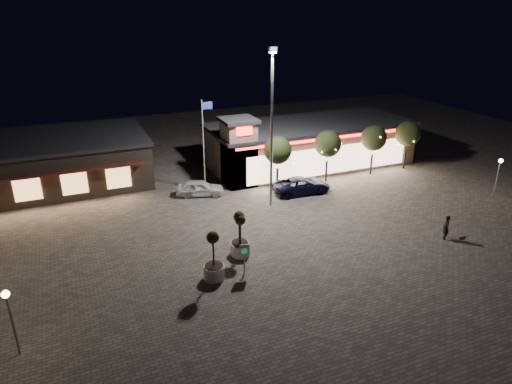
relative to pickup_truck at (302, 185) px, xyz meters
name	(u,v)px	position (x,y,z in m)	size (l,w,h in m)	color
ground	(294,256)	(-5.57, -9.35, -0.70)	(90.00, 90.00, 0.00)	#74685E
retail_building	(306,144)	(3.94, 6.46, 1.51)	(20.40, 8.40, 6.10)	gray
restaurant_building	(53,161)	(-19.57, 10.62, 1.46)	(16.40, 11.00, 4.30)	#382D23
floodlight_pole	(272,120)	(-3.57, -1.35, 6.32)	(0.60, 0.40, 12.38)	gray
flagpole	(204,139)	(-7.47, 3.65, 4.04)	(0.95, 0.10, 8.00)	white
lamp_post_east	(499,170)	(14.43, -7.35, 1.75)	(0.36, 0.36, 3.48)	gray
lamp_post_south	(9,310)	(-21.57, -12.35, 1.75)	(0.36, 0.36, 3.48)	gray
string_tree_a	(278,150)	(-1.57, 1.65, 2.86)	(2.42, 2.42, 4.79)	#332319
string_tree_b	(328,144)	(3.43, 1.65, 2.86)	(2.42, 2.42, 4.79)	#332319
string_tree_c	(374,138)	(8.43, 1.65, 2.86)	(2.42, 2.42, 4.79)	#332319
string_tree_d	(408,134)	(12.43, 1.65, 2.86)	(2.42, 2.42, 4.79)	#332319
pickup_truck	(302,185)	(0.00, 0.00, 0.00)	(2.33, 5.06, 1.41)	black
white_sedan	(200,188)	(-8.28, 2.87, -0.03)	(1.60, 3.98, 1.36)	white
pedestrian	(446,227)	(5.17, -11.37, 0.17)	(0.63, 0.42, 1.74)	black
dog	(463,238)	(6.04, -12.16, -0.44)	(0.50, 0.28, 0.27)	#59514C
planter_left	(241,243)	(-8.76, -7.94, 0.19)	(1.18, 1.18, 2.89)	silver
planter_mid	(214,264)	(-11.18, -9.83, 0.26)	(1.26, 1.26, 3.11)	silver
planter_right	(239,241)	(-8.74, -7.72, 0.24)	(1.24, 1.24, 3.05)	silver
valet_sign	(244,253)	(-9.31, -10.00, 0.65)	(0.64, 0.18, 1.93)	gray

